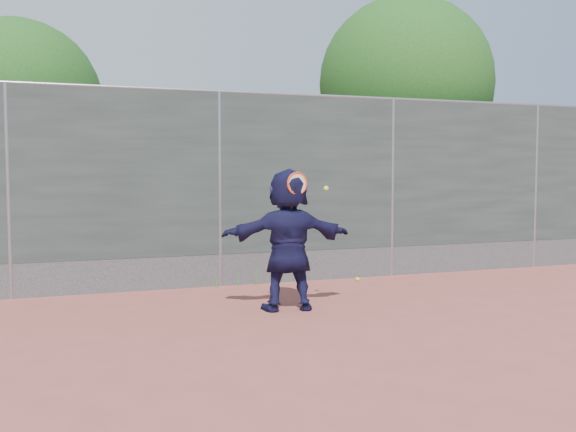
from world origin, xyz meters
name	(u,v)px	position (x,y,z in m)	size (l,w,h in m)	color
ground	(300,342)	(0.00, 0.00, 0.00)	(80.00, 80.00, 0.00)	#9E4C42
player	(288,240)	(0.41, 1.54, 0.91)	(1.69, 0.54, 1.82)	#16153A
ball_ground	(358,279)	(2.20, 3.16, 0.03)	(0.07, 0.07, 0.07)	#CFE833
fence	(220,184)	(0.00, 3.50, 1.58)	(20.00, 0.06, 3.03)	#38423D
swing_action	(300,185)	(0.50, 1.35, 1.61)	(0.61, 0.18, 0.51)	red
tree_right	(412,90)	(4.68, 5.75, 3.49)	(3.78, 3.60, 5.39)	#382314
tree_left	(27,108)	(-2.85, 6.55, 2.94)	(3.15, 3.00, 4.53)	#382314
weed_clump	(241,278)	(0.29, 3.38, 0.13)	(0.68, 0.07, 0.30)	#387226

